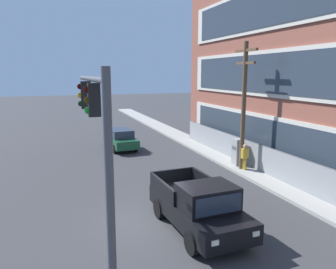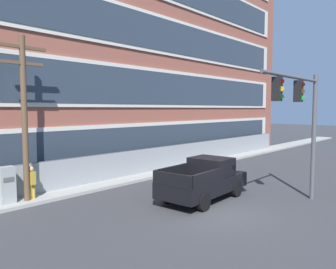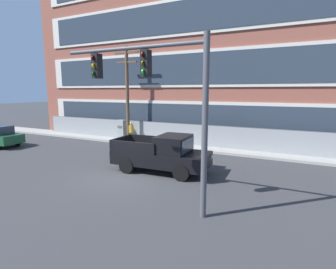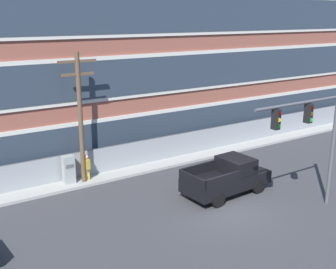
% 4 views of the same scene
% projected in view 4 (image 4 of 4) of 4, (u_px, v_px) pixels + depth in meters
% --- Properties ---
extents(ground_plane, '(160.00, 160.00, 0.00)m').
position_uv_depth(ground_plane, '(226.00, 209.00, 21.27)').
color(ground_plane, '#38383A').
extents(sidewalk_building_side, '(80.00, 1.97, 0.16)m').
position_uv_depth(sidewalk_building_side, '(150.00, 165.00, 27.20)').
color(sidewalk_building_side, '#9E9B93').
rests_on(sidewalk_building_side, ground).
extents(brick_mill_building, '(39.73, 9.55, 19.00)m').
position_uv_depth(brick_mill_building, '(158.00, 14.00, 31.16)').
color(brick_mill_building, brown).
rests_on(brick_mill_building, ground).
extents(chain_link_fence, '(36.28, 0.06, 1.73)m').
position_uv_depth(chain_link_fence, '(195.00, 142.00, 29.32)').
color(chain_link_fence, gray).
rests_on(chain_link_fence, ground).
extents(traffic_signal_mast, '(5.65, 0.43, 5.92)m').
position_uv_depth(traffic_signal_mast, '(314.00, 130.00, 19.87)').
color(traffic_signal_mast, '#4C4C51').
rests_on(traffic_signal_mast, ground).
extents(pickup_truck_black, '(5.09, 2.38, 1.95)m').
position_uv_depth(pickup_truck_black, '(228.00, 177.00, 22.87)').
color(pickup_truck_black, black).
rests_on(pickup_truck_black, ground).
extents(utility_pole_near_corner, '(2.16, 0.26, 7.55)m').
position_uv_depth(utility_pole_near_corner, '(80.00, 114.00, 23.27)').
color(utility_pole_near_corner, brown).
rests_on(utility_pole_near_corner, ground).
extents(electrical_cabinet, '(0.65, 0.51, 1.79)m').
position_uv_depth(electrical_cabinet, '(69.00, 171.00, 23.91)').
color(electrical_cabinet, '#939993').
rests_on(electrical_cabinet, ground).
extents(pedestrian_near_cabinet, '(0.32, 0.42, 1.69)m').
position_uv_depth(pedestrian_near_cabinet, '(87.00, 167.00, 24.32)').
color(pedestrian_near_cabinet, '#B7932D').
rests_on(pedestrian_near_cabinet, ground).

